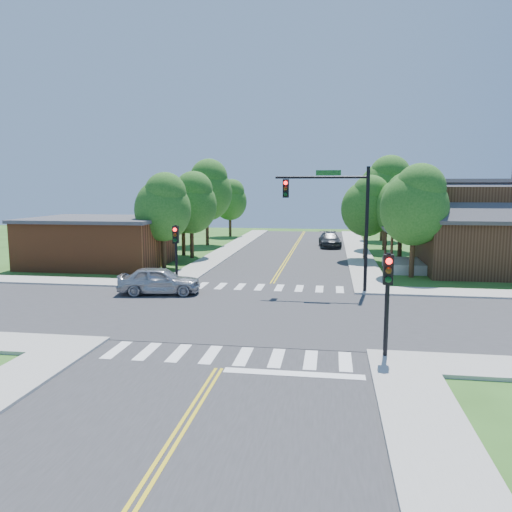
% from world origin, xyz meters
% --- Properties ---
extents(ground, '(100.00, 100.00, 0.00)m').
position_xyz_m(ground, '(0.00, 0.00, 0.00)').
color(ground, '#2C5119').
rests_on(ground, ground).
extents(road_ns, '(10.00, 90.00, 0.04)m').
position_xyz_m(road_ns, '(0.00, 0.00, 0.02)').
color(road_ns, '#2D2D30').
rests_on(road_ns, ground).
extents(road_ew, '(90.00, 10.00, 0.04)m').
position_xyz_m(road_ew, '(0.00, 0.00, 0.03)').
color(road_ew, '#2D2D30').
rests_on(road_ew, ground).
extents(intersection_patch, '(10.20, 10.20, 0.06)m').
position_xyz_m(intersection_patch, '(0.00, 0.00, 0.00)').
color(intersection_patch, '#2D2D30').
rests_on(intersection_patch, ground).
extents(sidewalk_ne, '(40.00, 40.00, 0.14)m').
position_xyz_m(sidewalk_ne, '(15.82, 15.82, 0.07)').
color(sidewalk_ne, '#9E9B93').
rests_on(sidewalk_ne, ground).
extents(sidewalk_nw, '(40.00, 40.00, 0.14)m').
position_xyz_m(sidewalk_nw, '(-15.82, 15.82, 0.07)').
color(sidewalk_nw, '#9E9B93').
rests_on(sidewalk_nw, ground).
extents(crosswalk_north, '(8.85, 2.00, 0.01)m').
position_xyz_m(crosswalk_north, '(0.00, 6.20, 0.05)').
color(crosswalk_north, white).
rests_on(crosswalk_north, ground).
extents(crosswalk_south, '(8.85, 2.00, 0.01)m').
position_xyz_m(crosswalk_south, '(0.00, -6.20, 0.05)').
color(crosswalk_south, white).
rests_on(crosswalk_south, ground).
extents(centerline, '(0.30, 90.00, 0.01)m').
position_xyz_m(centerline, '(0.00, 0.00, 0.05)').
color(centerline, yellow).
rests_on(centerline, ground).
extents(stop_bar, '(4.60, 0.45, 0.09)m').
position_xyz_m(stop_bar, '(2.50, -7.60, 0.00)').
color(stop_bar, white).
rests_on(stop_bar, ground).
extents(signal_mast_ne, '(5.30, 0.42, 7.20)m').
position_xyz_m(signal_mast_ne, '(3.91, 5.59, 4.85)').
color(signal_mast_ne, black).
rests_on(signal_mast_ne, ground).
extents(signal_pole_se, '(0.34, 0.42, 3.80)m').
position_xyz_m(signal_pole_se, '(5.60, -5.62, 2.66)').
color(signal_pole_se, black).
rests_on(signal_pole_se, ground).
extents(signal_pole_nw, '(0.34, 0.42, 3.80)m').
position_xyz_m(signal_pole_nw, '(-5.60, 5.58, 2.66)').
color(signal_pole_nw, black).
rests_on(signal_pole_nw, ground).
extents(house_ne, '(13.05, 8.80, 7.11)m').
position_xyz_m(house_ne, '(15.11, 14.23, 3.33)').
color(house_ne, '#311D11').
rests_on(house_ne, ground).
extents(building_nw, '(10.40, 8.40, 3.73)m').
position_xyz_m(building_nw, '(-14.20, 13.20, 1.88)').
color(building_nw, brown).
rests_on(building_nw, ground).
extents(tree_e_a, '(4.48, 4.26, 7.62)m').
position_xyz_m(tree_e_a, '(9.13, 11.28, 4.99)').
color(tree_e_a, '#382314').
rests_on(tree_e_a, ground).
extents(tree_e_b, '(4.24, 4.03, 7.21)m').
position_xyz_m(tree_e_b, '(9.15, 17.64, 4.72)').
color(tree_e_b, '#382314').
rests_on(tree_e_b, ground).
extents(tree_e_c, '(5.34, 5.07, 9.07)m').
position_xyz_m(tree_e_c, '(8.81, 26.21, 5.95)').
color(tree_e_c, '#382314').
rests_on(tree_e_c, ground).
extents(tree_e_d, '(4.52, 4.30, 7.69)m').
position_xyz_m(tree_e_d, '(9.35, 34.78, 5.03)').
color(tree_e_d, '#382314').
rests_on(tree_e_d, ground).
extents(tree_w_a, '(4.21, 4.00, 7.15)m').
position_xyz_m(tree_w_a, '(-8.73, 12.53, 4.68)').
color(tree_w_a, '#382314').
rests_on(tree_w_a, ground).
extents(tree_w_b, '(4.08, 3.88, 6.94)m').
position_xyz_m(tree_w_b, '(-9.28, 19.46, 4.54)').
color(tree_w_b, '#382314').
rests_on(tree_w_b, ground).
extents(tree_w_c, '(5.27, 5.00, 8.96)m').
position_xyz_m(tree_w_c, '(-9.18, 27.69, 5.87)').
color(tree_w_c, '#382314').
rests_on(tree_w_c, ground).
extents(tree_w_d, '(4.13, 3.93, 7.03)m').
position_xyz_m(tree_w_d, '(-8.65, 37.11, 4.60)').
color(tree_w_d, '#382314').
rests_on(tree_w_d, ground).
extents(tree_house, '(4.14, 3.94, 7.05)m').
position_xyz_m(tree_house, '(6.53, 18.83, 4.61)').
color(tree_house, '#382314').
rests_on(tree_house, ground).
extents(tree_bldg, '(4.36, 4.14, 7.41)m').
position_xyz_m(tree_bldg, '(-8.14, 18.14, 4.85)').
color(tree_bldg, '#382314').
rests_on(tree_bldg, ground).
extents(car_silver, '(3.14, 5.12, 1.57)m').
position_xyz_m(car_silver, '(-5.95, 3.50, 0.78)').
color(car_silver, '#A9ABB0').
rests_on(car_silver, ground).
extents(car_dgrey, '(2.95, 5.39, 1.46)m').
position_xyz_m(car_dgrey, '(3.50, 27.56, 0.73)').
color(car_dgrey, '#282A2C').
rests_on(car_dgrey, ground).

